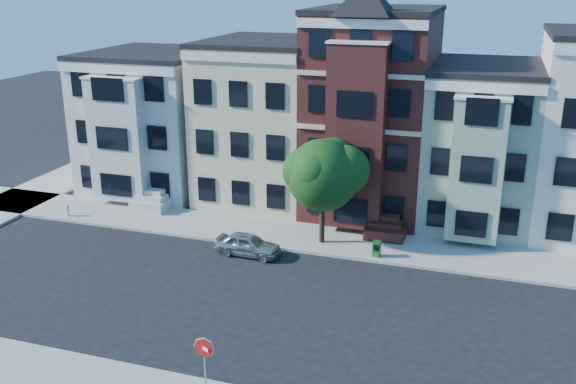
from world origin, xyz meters
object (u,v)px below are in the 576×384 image
(parked_car, at_px, (248,244))
(stop_sign, at_px, (205,365))
(newspaper_box, at_px, (377,249))
(fire_hydrant, at_px, (68,211))
(street_tree, at_px, (323,180))

(parked_car, xyz_separation_m, stop_sign, (3.18, -12.06, 0.94))
(newspaper_box, bearing_deg, fire_hydrant, -173.54)
(newspaper_box, xyz_separation_m, stop_sign, (-3.38, -13.65, 0.96))
(parked_car, height_order, newspaper_box, parked_car)
(stop_sign, bearing_deg, fire_hydrant, 160.93)
(street_tree, relative_size, newspaper_box, 8.40)
(parked_car, bearing_deg, street_tree, -49.92)
(street_tree, distance_m, newspaper_box, 4.60)
(newspaper_box, relative_size, fire_hydrant, 1.47)
(newspaper_box, height_order, stop_sign, stop_sign)
(fire_hydrant, xyz_separation_m, stop_sign, (15.59, -13.71, 1.09))
(street_tree, relative_size, fire_hydrant, 12.32)
(fire_hydrant, bearing_deg, street_tree, 3.29)
(street_tree, height_order, newspaper_box, street_tree)
(fire_hydrant, bearing_deg, parked_car, -7.61)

